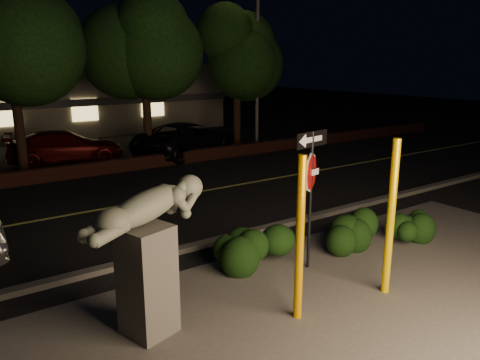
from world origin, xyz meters
name	(u,v)px	position (x,y,z in m)	size (l,w,h in m)	color
ground	(117,181)	(0.00, 10.00, 0.00)	(90.00, 90.00, 0.00)	black
patio	(347,310)	(0.00, -1.00, 0.01)	(14.00, 6.00, 0.02)	#4C4944
road	(152,200)	(0.00, 7.00, 0.01)	(80.00, 8.00, 0.01)	black
lane_marking	(152,200)	(0.00, 7.00, 0.02)	(80.00, 0.12, 0.01)	#CCC451
curb	(224,239)	(0.00, 2.90, 0.06)	(80.00, 0.25, 0.12)	#4C4944
brick_wall	(104,167)	(0.00, 11.30, 0.25)	(40.00, 0.35, 0.50)	#401C14
parking_lot	(65,151)	(0.00, 17.00, 0.01)	(40.00, 12.00, 0.01)	black
building	(26,98)	(0.00, 24.99, 2.00)	(22.00, 10.20, 4.00)	#686553
tree_far_b	(5,6)	(-2.50, 13.20, 6.05)	(5.20, 5.20, 8.41)	black
tree_far_c	(143,24)	(2.50, 12.80, 5.66)	(4.80, 4.80, 7.84)	black
tree_far_d	(237,34)	(7.50, 13.30, 5.42)	(4.40, 4.40, 7.42)	black
yellow_pole_left	(300,240)	(-0.86, -0.68, 1.40)	(0.14, 0.14, 2.79)	#E79E00
yellow_pole_right	(391,218)	(1.08, -0.94, 1.45)	(0.15, 0.15, 2.90)	#FFCB00
signpost	(311,173)	(0.63, 0.67, 2.04)	(0.96, 0.22, 2.86)	black
sculpture	(148,245)	(-3.04, 0.33, 1.48)	(2.23, 1.16, 2.40)	#4C4944
hedge_center	(252,243)	(-0.21, 1.51, 0.47)	(1.82, 0.85, 0.95)	black
hedge_right	(347,228)	(2.10, 0.96, 0.49)	(1.49, 0.80, 0.98)	black
hedge_far_right	(414,225)	(3.63, 0.28, 0.44)	(1.27, 0.79, 0.88)	black
streetlight	(255,35)	(7.98, 12.52, 5.37)	(1.35, 0.43, 9.03)	#4A4A4F
parked_car_darkred	(66,147)	(-0.63, 14.23, 0.68)	(1.90, 4.66, 1.35)	#460808
parked_car_dark	(187,138)	(4.44, 12.89, 0.74)	(2.47, 5.35, 1.49)	black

